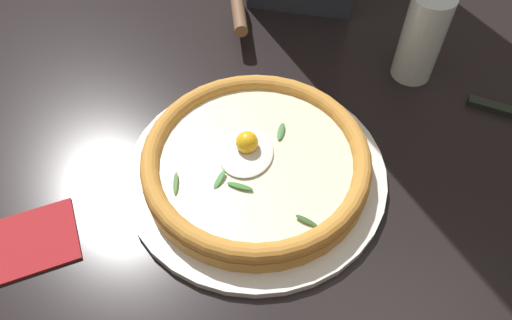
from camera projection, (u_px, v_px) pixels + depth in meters
name	position (u px, v px, depth m)	size (l,w,h in m)	color
ground_plane	(285.00, 179.00, 0.66)	(2.40, 2.40, 0.03)	black
pizza_plate	(256.00, 172.00, 0.64)	(0.34, 0.34, 0.01)	white
pizza	(256.00, 160.00, 0.62)	(0.30, 0.30, 0.05)	gold
pizza_cutter	(237.00, 4.00, 0.81)	(0.16, 0.06, 0.08)	silver
drinking_glass	(420.00, 43.00, 0.72)	(0.06, 0.06, 0.14)	silver
folded_napkin	(17.00, 245.00, 0.58)	(0.14, 0.09, 0.01)	maroon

